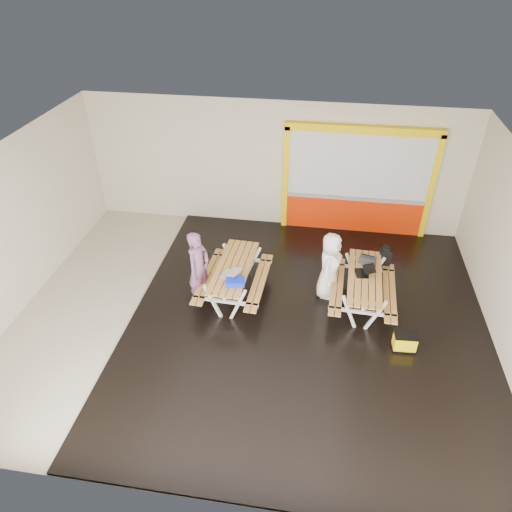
% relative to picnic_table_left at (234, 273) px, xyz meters
% --- Properties ---
extents(room, '(10.02, 8.02, 3.52)m').
position_rel_picnic_table_left_xyz_m(room, '(0.46, -0.67, 1.11)').
color(room, '#BEB4A0').
rests_on(room, ground).
extents(deck, '(7.50, 7.98, 0.05)m').
position_rel_picnic_table_left_xyz_m(deck, '(1.71, -0.67, -0.61)').
color(deck, black).
rests_on(deck, room).
extents(kiosk, '(3.88, 0.16, 3.00)m').
position_rel_picnic_table_left_xyz_m(kiosk, '(2.66, 3.26, 0.81)').
color(kiosk, red).
rests_on(kiosk, room).
extents(picnic_table_left, '(1.50, 2.15, 0.84)m').
position_rel_picnic_table_left_xyz_m(picnic_table_left, '(0.00, 0.00, 0.00)').
color(picnic_table_left, '#AF7A38').
rests_on(picnic_table_left, deck).
extents(picnic_table_right, '(1.47, 2.09, 0.81)m').
position_rel_picnic_table_left_xyz_m(picnic_table_right, '(2.84, 0.09, -0.02)').
color(picnic_table_right, '#AF7A38').
rests_on(picnic_table_right, deck).
extents(person_left, '(0.60, 0.74, 1.75)m').
position_rel_picnic_table_left_xyz_m(person_left, '(-0.73, -0.23, 0.24)').
color(person_left, '#784B6C').
rests_on(person_left, deck).
extents(person_right, '(0.66, 0.87, 1.59)m').
position_rel_picnic_table_left_xyz_m(person_right, '(2.08, 0.32, 0.21)').
color(person_right, white).
rests_on(person_right, deck).
extents(laptop_left, '(0.51, 0.48, 0.17)m').
position_rel_picnic_table_left_xyz_m(laptop_left, '(-0.00, -0.35, 0.25)').
color(laptop_left, silver).
rests_on(laptop_left, picnic_table_left).
extents(laptop_right, '(0.44, 0.40, 0.17)m').
position_rel_picnic_table_left_xyz_m(laptop_right, '(2.82, 0.20, 0.23)').
color(laptop_right, black).
rests_on(laptop_right, picnic_table_right).
extents(blue_pouch, '(0.42, 0.33, 0.11)m').
position_rel_picnic_table_left_xyz_m(blue_pouch, '(0.15, -0.60, 0.25)').
color(blue_pouch, '#0F24D6').
rests_on(blue_pouch, picnic_table_left).
extents(toolbox, '(0.40, 0.27, 0.21)m').
position_rel_picnic_table_left_xyz_m(toolbox, '(2.90, 0.61, 0.26)').
color(toolbox, black).
rests_on(toolbox, picnic_table_right).
extents(backpack, '(0.28, 0.18, 0.45)m').
position_rel_picnic_table_left_xyz_m(backpack, '(3.34, 1.06, 0.11)').
color(backpack, black).
rests_on(backpack, picnic_table_right).
extents(dark_case, '(0.46, 0.40, 0.15)m').
position_rel_picnic_table_left_xyz_m(dark_case, '(2.51, 0.21, -0.51)').
color(dark_case, black).
rests_on(dark_case, deck).
extents(fluke_bag, '(0.47, 0.32, 0.39)m').
position_rel_picnic_table_left_xyz_m(fluke_bag, '(3.63, -1.16, -0.40)').
color(fluke_bag, black).
rests_on(fluke_bag, deck).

